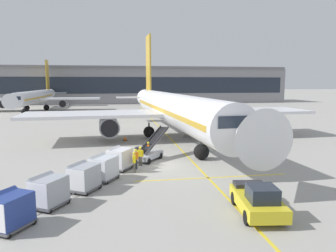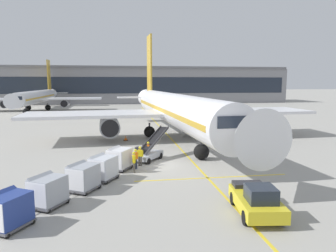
{
  "view_description": "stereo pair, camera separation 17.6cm",
  "coord_description": "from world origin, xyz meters",
  "views": [
    {
      "loc": [
        -3.58,
        -26.84,
        7.25
      ],
      "look_at": [
        1.16,
        2.54,
        3.15
      ],
      "focal_mm": 33.63,
      "sensor_mm": 36.0,
      "label": 1
    },
    {
      "loc": [
        -3.41,
        -26.87,
        7.25
      ],
      "look_at": [
        1.16,
        2.54,
        3.15
      ],
      "focal_mm": 33.63,
      "sensor_mm": 36.0,
      "label": 2
    }
  ],
  "objects": [
    {
      "name": "belt_loader",
      "position": [
        -0.73,
        2.18,
        0.85
      ],
      "size": [
        4.1,
        5.11,
        2.88
      ],
      "color": "#A3A8B2",
      "rests_on": "ground"
    },
    {
      "name": "ground_crew_wingwalker",
      "position": [
        -2.33,
        -1.92,
        1.0
      ],
      "size": [
        0.27,
        0.57,
        1.74
      ],
      "color": "#514C42",
      "rests_on": "ground"
    },
    {
      "name": "ground_crew_marshaller",
      "position": [
        -1.7,
        0.11,
        1.0
      ],
      "size": [
        0.55,
        0.34,
        1.74
      ],
      "color": "#514C42",
      "rests_on": "ground"
    },
    {
      "name": "apron_guidance_line_stop_bar",
      "position": [
        3.56,
        -4.23,
        0.0
      ],
      "size": [
        12.0,
        0.2,
        0.01
      ],
      "color": "yellow",
      "rests_on": "ground"
    },
    {
      "name": "ground_crew_by_carts",
      "position": [
        -0.78,
        2.23,
        1.0
      ],
      "size": [
        0.27,
        0.57,
        1.74
      ],
      "color": "#333847",
      "rests_on": "ground"
    },
    {
      "name": "apron_guidance_line_lead_in",
      "position": [
        3.19,
        12.81,
        0.0
      ],
      "size": [
        0.2,
        110.0,
        0.01
      ],
      "color": "yellow",
      "rests_on": "ground"
    },
    {
      "name": "baggage_cart_lead",
      "position": [
        -3.51,
        -0.83,
        1.0
      ],
      "size": [
        2.38,
        2.76,
        1.91
      ],
      "color": "#515156",
      "rests_on": "ground"
    },
    {
      "name": "terminal_building",
      "position": [
        -5.02,
        90.75,
        6.39
      ],
      "size": [
        124.95,
        19.48,
        12.89
      ],
      "color": "gray",
      "rests_on": "ground"
    },
    {
      "name": "baggage_cart_second",
      "position": [
        -4.72,
        -3.56,
        1.0
      ],
      "size": [
        2.38,
        2.76,
        1.91
      ],
      "color": "#515156",
      "rests_on": "ground"
    },
    {
      "name": "baggage_cart_fourth",
      "position": [
        -7.69,
        -8.23,
        1.0
      ],
      "size": [
        2.38,
        2.76,
        1.91
      ],
      "color": "#515156",
      "rests_on": "ground"
    },
    {
      "name": "ground_crew_by_loader",
      "position": [
        -2.15,
        -0.89,
        1.0
      ],
      "size": [
        0.45,
        0.43,
        1.74
      ],
      "color": "#333847",
      "rests_on": "ground"
    },
    {
      "name": "pushback_tug",
      "position": [
        3.98,
        -11.17,
        0.83
      ],
      "size": [
        2.64,
        4.63,
        1.83
      ],
      "color": "gold",
      "rests_on": "ground"
    },
    {
      "name": "safety_cone_engine_keepout",
      "position": [
        -2.7,
        12.64,
        0.31
      ],
      "size": [
        0.56,
        0.56,
        0.64
      ],
      "color": "black",
      "rests_on": "ground"
    },
    {
      "name": "parked_airplane",
      "position": [
        3.51,
        13.68,
        3.85
      ],
      "size": [
        37.78,
        48.04,
        16.04
      ],
      "color": "white",
      "rests_on": "ground"
    },
    {
      "name": "baggage_cart_third",
      "position": [
        -5.94,
        -5.72,
        1.0
      ],
      "size": [
        2.38,
        2.76,
        1.91
      ],
      "color": "#515156",
      "rests_on": "ground"
    },
    {
      "name": "baggage_cart_fifth",
      "position": [
        -9.0,
        -10.89,
        1.0
      ],
      "size": [
        2.38,
        2.76,
        1.91
      ],
      "color": "#515156",
      "rests_on": "ground"
    },
    {
      "name": "distant_airplane",
      "position": [
        -24.61,
        59.49,
        3.52
      ],
      "size": [
        33.06,
        41.89,
        14.26
      ],
      "color": "silver",
      "rests_on": "ground"
    },
    {
      "name": "ground_plane",
      "position": [
        0.0,
        0.0,
        0.0
      ],
      "size": [
        600.0,
        600.0,
        0.0
      ],
      "primitive_type": "plane",
      "color": "#9E9B93"
    }
  ]
}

